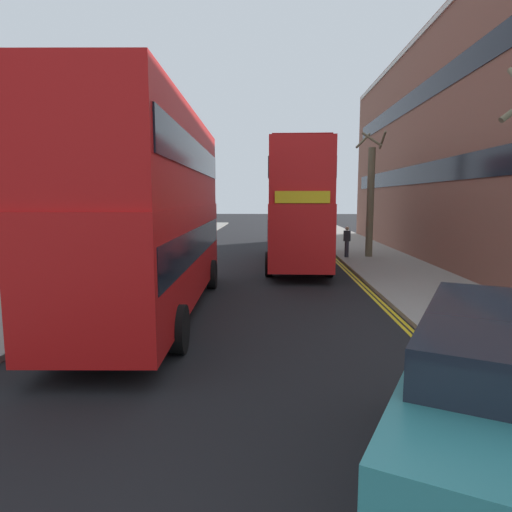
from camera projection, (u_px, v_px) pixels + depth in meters
The scene contains 9 objects.
sidewalk_right at pixel (424, 286), 16.19m from camera, with size 4.00×80.00×0.14m, color gray.
sidewalk_left at pixel (75, 283), 16.61m from camera, with size 4.00×80.00×0.14m, color gray.
kerb_line_outer at pixel (379, 299), 14.28m from camera, with size 0.10×56.00×0.01m, color yellow.
kerb_line_inner at pixel (374, 299), 14.29m from camera, with size 0.10×56.00×0.01m, color yellow.
double_decker_bus_away at pixel (154, 206), 12.29m from camera, with size 3.02×10.87×5.64m.
double_decker_bus_oncoming at pixel (297, 203), 21.35m from camera, with size 2.95×10.85×5.64m.
pedestrian_far at pixel (347, 241), 23.32m from camera, with size 0.34×0.22×1.62m.
street_tree_near at pixel (370, 199), 23.34m from camera, with size 1.46×1.54×6.58m.
townhouse_terrace_right at pixel (499, 150), 24.40m from camera, with size 10.08×28.00×11.80m.
Camera 1 is at (0.87, -0.10, 3.27)m, focal length 30.96 mm.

